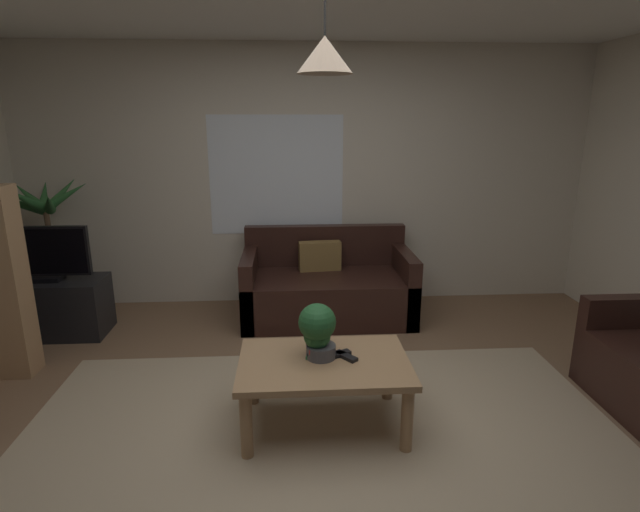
% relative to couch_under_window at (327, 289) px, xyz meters
% --- Properties ---
extents(floor, '(5.59, 4.83, 0.02)m').
position_rel_couch_under_window_xyz_m(floor, '(-0.17, -1.93, -0.28)').
color(floor, brown).
rests_on(floor, ground).
extents(rug, '(3.63, 2.66, 0.01)m').
position_rel_couch_under_window_xyz_m(rug, '(-0.17, -2.13, -0.27)').
color(rug, tan).
rests_on(rug, ground).
extents(wall_back, '(5.71, 0.06, 2.53)m').
position_rel_couch_under_window_xyz_m(wall_back, '(-0.17, 0.51, 0.99)').
color(wall_back, beige).
rests_on(wall_back, ground).
extents(window_pane, '(1.31, 0.01, 1.15)m').
position_rel_couch_under_window_xyz_m(window_pane, '(-0.47, 0.48, 1.02)').
color(window_pane, white).
extents(couch_under_window, '(1.57, 0.84, 0.82)m').
position_rel_couch_under_window_xyz_m(couch_under_window, '(0.00, 0.00, 0.00)').
color(couch_under_window, black).
rests_on(couch_under_window, ground).
extents(coffee_table, '(1.02, 0.67, 0.44)m').
position_rel_couch_under_window_xyz_m(coffee_table, '(-0.15, -1.77, 0.09)').
color(coffee_table, '#A87F56').
rests_on(coffee_table, ground).
extents(book_on_table_0, '(0.14, 0.11, 0.02)m').
position_rel_couch_under_window_xyz_m(book_on_table_0, '(-0.20, -1.72, 0.17)').
color(book_on_table_0, '#387247').
rests_on(book_on_table_0, coffee_table).
extents(book_on_table_1, '(0.13, 0.13, 0.02)m').
position_rel_couch_under_window_xyz_m(book_on_table_1, '(-0.19, -1.71, 0.20)').
color(book_on_table_1, black).
rests_on(book_on_table_1, coffee_table).
extents(book_on_table_2, '(0.14, 0.12, 0.03)m').
position_rel_couch_under_window_xyz_m(book_on_table_2, '(-0.19, -1.72, 0.22)').
color(book_on_table_2, '#B22D2D').
rests_on(book_on_table_2, coffee_table).
extents(remote_on_table_0, '(0.17, 0.12, 0.02)m').
position_rel_couch_under_window_xyz_m(remote_on_table_0, '(-0.06, -1.71, 0.17)').
color(remote_on_table_0, black).
rests_on(remote_on_table_0, coffee_table).
extents(remote_on_table_1, '(0.14, 0.16, 0.02)m').
position_rel_couch_under_window_xyz_m(remote_on_table_1, '(-0.02, -1.74, 0.17)').
color(remote_on_table_1, black).
rests_on(remote_on_table_1, coffee_table).
extents(potted_plant_on_table, '(0.23, 0.23, 0.34)m').
position_rel_couch_under_window_xyz_m(potted_plant_on_table, '(-0.19, -1.72, 0.34)').
color(potted_plant_on_table, '#4C4C51').
rests_on(potted_plant_on_table, coffee_table).
extents(tv_stand, '(0.90, 0.44, 0.50)m').
position_rel_couch_under_window_xyz_m(tv_stand, '(-2.41, -0.27, -0.02)').
color(tv_stand, black).
rests_on(tv_stand, ground).
extents(tv, '(0.75, 0.16, 0.47)m').
position_rel_couch_under_window_xyz_m(tv, '(-2.41, -0.29, 0.47)').
color(tv, black).
rests_on(tv, tv_stand).
extents(potted_palm_corner, '(0.85, 0.81, 1.35)m').
position_rel_couch_under_window_xyz_m(potted_palm_corner, '(-2.57, 0.15, 0.37)').
color(potted_palm_corner, brown).
rests_on(potted_palm_corner, ground).
extents(pendant_lamp, '(0.29, 0.29, 0.47)m').
position_rel_couch_under_window_xyz_m(pendant_lamp, '(-0.15, -1.77, 1.87)').
color(pendant_lamp, black).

